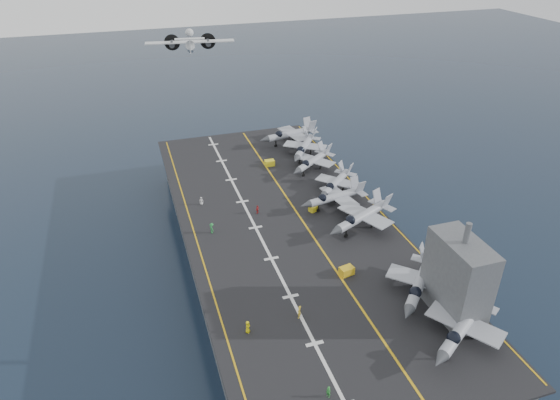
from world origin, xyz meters
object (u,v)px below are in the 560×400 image
object	(u,v)px
tow_cart_a	(347,271)
transport_plane	(190,47)
fighter_jet_0	(463,326)
island_superstructure	(459,269)

from	to	relation	value
tow_cart_a	transport_plane	size ratio (longest dim) A/B	0.10
tow_cart_a	transport_plane	distance (m)	84.12
fighter_jet_0	transport_plane	bearing A→B (deg)	100.95
island_superstructure	transport_plane	xyz separation A→B (m)	(-21.34, 93.81, 11.31)
transport_plane	tow_cart_a	bearing A→B (deg)	-82.63
tow_cart_a	fighter_jet_0	bearing A→B (deg)	-63.96
tow_cart_a	island_superstructure	bearing A→B (deg)	-48.84
island_superstructure	fighter_jet_0	size ratio (longest dim) A/B	0.82
tow_cart_a	transport_plane	xyz separation A→B (m)	(-10.54, 81.46, 18.14)
island_superstructure	transport_plane	distance (m)	96.87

